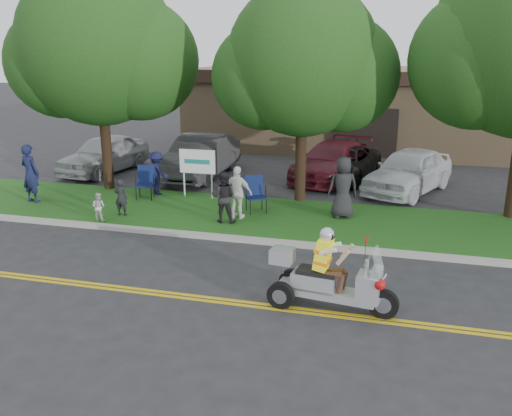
% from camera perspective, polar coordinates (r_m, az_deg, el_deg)
% --- Properties ---
extents(ground, '(120.00, 120.00, 0.00)m').
position_cam_1_polar(ground, '(11.85, -4.23, -8.55)').
color(ground, '#28282B').
rests_on(ground, ground).
extents(centerline_near, '(60.00, 0.10, 0.01)m').
position_cam_1_polar(centerline_near, '(11.35, -5.19, -9.71)').
color(centerline_near, gold).
rests_on(centerline_near, ground).
extents(centerline_far, '(60.00, 0.10, 0.01)m').
position_cam_1_polar(centerline_far, '(11.49, -4.92, -9.37)').
color(centerline_far, gold).
rests_on(centerline_far, ground).
extents(curb, '(60.00, 0.25, 0.12)m').
position_cam_1_polar(curb, '(14.52, -0.31, -3.42)').
color(curb, '#A8A89E').
rests_on(curb, ground).
extents(grass_verge, '(60.00, 4.00, 0.10)m').
position_cam_1_polar(grass_verge, '(16.49, 1.64, -0.97)').
color(grass_verge, '#1E5115').
rests_on(grass_verge, ground).
extents(commercial_building, '(18.00, 8.20, 4.00)m').
position_cam_1_polar(commercial_building, '(29.29, 11.91, 10.30)').
color(commercial_building, '#9E7F5B').
rests_on(commercial_building, ground).
extents(tree_left, '(6.62, 5.40, 7.78)m').
position_cam_1_polar(tree_left, '(19.87, -16.00, 15.45)').
color(tree_left, '#332114').
rests_on(tree_left, ground).
extents(tree_mid, '(5.88, 4.80, 7.05)m').
position_cam_1_polar(tree_mid, '(17.62, 5.15, 14.59)').
color(tree_mid, '#332114').
rests_on(tree_mid, ground).
extents(business_sign, '(1.25, 0.06, 1.75)m').
position_cam_1_polar(business_sign, '(18.32, -6.19, 4.60)').
color(business_sign, silver).
rests_on(business_sign, ground).
extents(trike_scooter, '(2.60, 0.95, 1.70)m').
position_cam_1_polar(trike_scooter, '(10.88, 7.47, -7.59)').
color(trike_scooter, black).
rests_on(trike_scooter, ground).
extents(lawn_chair_a, '(0.70, 0.72, 1.11)m').
position_cam_1_polar(lawn_chair_a, '(18.67, -11.55, 2.93)').
color(lawn_chair_a, black).
rests_on(lawn_chair_a, grass_verge).
extents(lawn_chair_b, '(0.82, 0.83, 1.12)m').
position_cam_1_polar(lawn_chair_b, '(16.75, -0.10, 1.73)').
color(lawn_chair_b, black).
rests_on(lawn_chair_b, grass_verge).
extents(spectator_adult_left, '(0.78, 0.60, 1.92)m').
position_cam_1_polar(spectator_adult_left, '(19.22, -22.67, 3.39)').
color(spectator_adult_left, '#151A3C').
rests_on(spectator_adult_left, grass_verge).
extents(spectator_adult_mid, '(0.78, 0.63, 1.51)m').
position_cam_1_polar(spectator_adult_mid, '(15.70, -3.43, 1.17)').
color(spectator_adult_mid, black).
rests_on(spectator_adult_mid, grass_verge).
extents(spectator_adult_right, '(0.98, 0.54, 1.58)m').
position_cam_1_polar(spectator_adult_right, '(16.03, -1.93, 1.65)').
color(spectator_adult_right, white).
rests_on(spectator_adult_right, grass_verge).
extents(spectator_chair_a, '(1.11, 0.89, 1.50)m').
position_cam_1_polar(spectator_chair_a, '(19.01, -10.39, 3.63)').
color(spectator_chair_a, '#181942').
rests_on(spectator_chair_a, grass_verge).
extents(spectator_chair_b, '(1.06, 0.87, 1.85)m').
position_cam_1_polar(spectator_chair_b, '(16.30, 9.13, 2.18)').
color(spectator_chair_b, '#232326').
rests_on(spectator_chair_b, grass_verge).
extents(child_left, '(0.42, 0.29, 1.13)m').
position_cam_1_polar(child_left, '(16.87, -14.03, 1.11)').
color(child_left, black).
rests_on(child_left, grass_verge).
extents(child_right, '(0.42, 0.33, 0.85)m').
position_cam_1_polar(child_right, '(16.53, -16.25, 0.12)').
color(child_right, '#BABAB4').
rests_on(child_right, grass_verge).
extents(parked_car_far_left, '(2.42, 4.75, 1.55)m').
position_cam_1_polar(parked_car_far_left, '(23.46, -15.68, 5.51)').
color(parked_car_far_left, '#9DA1A4').
rests_on(parked_car_far_left, ground).
extents(parked_car_left, '(1.85, 5.11, 1.67)m').
position_cam_1_polar(parked_car_left, '(21.85, -5.88, 5.43)').
color(parked_car_left, '#323335').
rests_on(parked_car_left, ground).
extents(parked_car_mid, '(2.98, 4.95, 1.28)m').
position_cam_1_polar(parked_car_mid, '(21.59, 9.07, 4.65)').
color(parked_car_mid, black).
rests_on(parked_car_mid, ground).
extents(parked_car_right, '(3.22, 5.34, 1.45)m').
position_cam_1_polar(parked_car_right, '(21.62, 8.00, 4.93)').
color(parked_car_right, '#50121C').
rests_on(parked_car_right, ground).
extents(parked_car_far_right, '(3.56, 5.00, 1.58)m').
position_cam_1_polar(parked_car_far_right, '(20.13, 15.77, 3.80)').
color(parked_car_far_right, silver).
rests_on(parked_car_far_right, ground).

